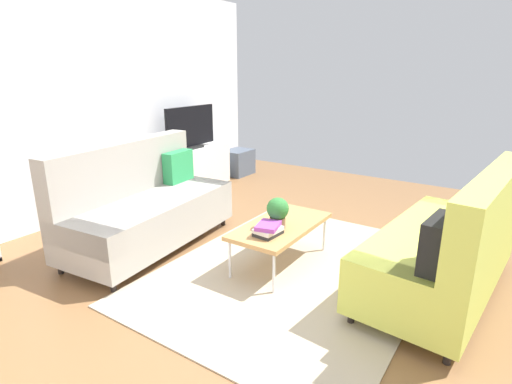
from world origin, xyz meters
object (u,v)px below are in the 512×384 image
(tv_console, at_px, (192,168))
(vase_0, at_px, (160,150))
(couch_beige, at_px, (146,206))
(storage_trunk, at_px, (238,162))
(bottle_0, at_px, (173,146))
(potted_plant, at_px, (278,212))
(couch_green, at_px, (449,247))
(tv, at_px, (191,128))
(table_book_0, at_px, (268,233))
(coffee_table, at_px, (281,226))

(tv_console, bearing_deg, vase_0, 175.07)
(couch_beige, relative_size, tv_console, 1.41)
(storage_trunk, bearing_deg, bottle_0, 177.71)
(couch_beige, bearing_deg, potted_plant, 95.73)
(couch_green, bearing_deg, tv_console, 78.48)
(couch_green, bearing_deg, tv, 78.40)
(tv, bearing_deg, couch_green, -107.10)
(table_book_0, distance_m, vase_0, 2.85)
(couch_green, height_order, table_book_0, couch_green)
(potted_plant, height_order, table_book_0, potted_plant)
(tv, bearing_deg, potted_plant, -122.35)
(table_book_0, bearing_deg, tv_console, 55.08)
(coffee_table, bearing_deg, vase_0, 70.57)
(storage_trunk, relative_size, table_book_0, 2.17)
(couch_green, distance_m, vase_0, 4.01)
(couch_beige, distance_m, coffee_table, 1.48)
(coffee_table, distance_m, bottle_0, 2.70)
(coffee_table, distance_m, storage_trunk, 3.52)
(coffee_table, xyz_separation_m, vase_0, (0.90, 2.54, 0.31))
(coffee_table, bearing_deg, potted_plant, -168.06)
(couch_green, bearing_deg, table_book_0, 117.98)
(coffee_table, height_order, bottle_0, bottle_0)
(couch_beige, distance_m, tv, 2.20)
(couch_beige, height_order, storage_trunk, couch_beige)
(couch_green, xyz_separation_m, potted_plant, (-0.38, 1.40, 0.14))
(storage_trunk, bearing_deg, tv_console, 174.81)
(tv_console, height_order, potted_plant, potted_plant)
(bottle_0, bearing_deg, couch_beige, -144.96)
(coffee_table, height_order, storage_trunk, storage_trunk)
(storage_trunk, bearing_deg, couch_beige, -161.95)
(couch_green, distance_m, tv, 4.10)
(couch_green, height_order, tv, tv)
(couch_beige, height_order, couch_green, same)
(vase_0, bearing_deg, potted_plant, -111.29)
(bottle_0, bearing_deg, potted_plant, -115.42)
(coffee_table, height_order, potted_plant, potted_plant)
(tv_console, xyz_separation_m, storage_trunk, (1.10, -0.10, -0.10))
(bottle_0, bearing_deg, storage_trunk, -2.29)
(potted_plant, distance_m, bottle_0, 2.74)
(tv, distance_m, bottle_0, 0.46)
(coffee_table, distance_m, tv, 2.93)
(storage_trunk, bearing_deg, coffee_table, -137.15)
(potted_plant, bearing_deg, tv_console, 57.85)
(couch_beige, xyz_separation_m, potted_plant, (0.29, -1.44, 0.14))
(tv_console, distance_m, potted_plant, 2.98)
(tv_console, height_order, table_book_0, tv_console)
(vase_0, bearing_deg, tv_console, -4.93)
(couch_beige, xyz_separation_m, table_book_0, (0.10, -1.46, -0.01))
(couch_green, relative_size, vase_0, 15.96)
(coffee_table, xyz_separation_m, tv_console, (1.48, 2.49, -0.07))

